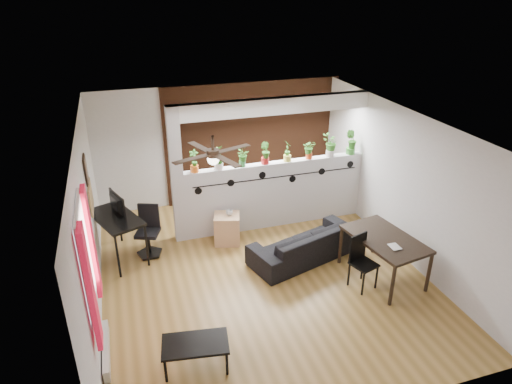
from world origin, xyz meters
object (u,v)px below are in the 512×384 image
object	(u,v)px
cube_shelf	(227,229)
coffee_table	(195,345)
potted_plant_2	(242,157)
sofa	(304,244)
potted_plant_3	(265,153)
dining_table	(385,242)
ceiling_fan	(213,155)
potted_plant_7	(351,142)
potted_plant_0	(194,160)
cup	(229,213)
office_chair	(149,234)
potted_plant_4	(288,150)
potted_plant_5	(309,149)
potted_plant_1	(218,157)
computer_desk	(116,221)
potted_plant_6	(331,145)
folding_chair	(361,257)

from	to	relation	value
cube_shelf	coffee_table	world-z (taller)	cube_shelf
coffee_table	potted_plant_2	bearing A→B (deg)	64.39
sofa	potted_plant_3	bearing A→B (deg)	-93.44
coffee_table	cube_shelf	bearing A→B (deg)	68.33
potted_plant_2	dining_table	distance (m)	2.97
cube_shelf	ceiling_fan	bearing A→B (deg)	-93.89
ceiling_fan	potted_plant_7	bearing A→B (deg)	29.51
cube_shelf	coffee_table	xyz separation A→B (m)	(-1.13, -2.85, 0.06)
potted_plant_0	cup	size ratio (longest dim) A/B	3.40
potted_plant_2	dining_table	bearing A→B (deg)	-51.59
office_chair	coffee_table	size ratio (longest dim) A/B	1.03
potted_plant_4	potted_plant_5	xyz separation A→B (m)	(0.45, 0.00, -0.02)
potted_plant_1	sofa	distance (m)	2.21
computer_desk	potted_plant_7	bearing A→B (deg)	4.20
ceiling_fan	cup	world-z (taller)	ceiling_fan
potted_plant_0	coffee_table	world-z (taller)	potted_plant_0
potted_plant_7	coffee_table	distance (m)	5.16
potted_plant_6	sofa	distance (m)	2.12
cup	dining_table	xyz separation A→B (m)	(2.14, -1.83, 0.05)
potted_plant_0	computer_desk	bearing A→B (deg)	-166.98
potted_plant_7	sofa	xyz separation A→B (m)	(-1.50, -1.31, -1.32)
ceiling_fan	potted_plant_0	bearing A→B (deg)	89.36
sofa	folding_chair	world-z (taller)	folding_chair
ceiling_fan	potted_plant_4	distance (m)	2.67
computer_desk	office_chair	xyz separation A→B (m)	(0.52, -0.01, -0.35)
ceiling_fan	potted_plant_0	world-z (taller)	ceiling_fan
potted_plant_0	folding_chair	bearing A→B (deg)	-46.54
potted_plant_1	cube_shelf	world-z (taller)	potted_plant_1
ceiling_fan	potted_plant_2	xyz separation A→B (m)	(0.92, 1.80, -0.77)
potted_plant_2	potted_plant_7	xyz separation A→B (m)	(2.26, -0.00, 0.06)
folding_chair	potted_plant_6	bearing A→B (deg)	77.45
potted_plant_0	computer_desk	size ratio (longest dim) A/B	0.32
coffee_table	folding_chair	bearing A→B (deg)	18.14
potted_plant_1	office_chair	size ratio (longest dim) A/B	0.49
potted_plant_3	potted_plant_6	distance (m)	1.35
potted_plant_4	folding_chair	world-z (taller)	potted_plant_4
potted_plant_0	folding_chair	size ratio (longest dim) A/B	0.47
potted_plant_6	office_chair	bearing A→B (deg)	-174.52
potted_plant_5	folding_chair	world-z (taller)	potted_plant_5
ceiling_fan	sofa	world-z (taller)	ceiling_fan
potted_plant_2	potted_plant_3	xyz separation A→B (m)	(0.45, 0.00, 0.03)
potted_plant_2	potted_plant_4	world-z (taller)	potted_plant_4
potted_plant_1	coffee_table	distance (m)	3.65
office_chair	dining_table	distance (m)	4.08
potted_plant_5	cup	world-z (taller)	potted_plant_5
potted_plant_5	folding_chair	bearing A→B (deg)	-91.58
sofa	dining_table	size ratio (longest dim) A/B	1.29
ceiling_fan	computer_desk	xyz separation A→B (m)	(-1.45, 1.46, -1.56)
potted_plant_1	potted_plant_4	xyz separation A→B (m)	(1.35, -0.00, -0.02)
sofa	office_chair	world-z (taller)	office_chair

